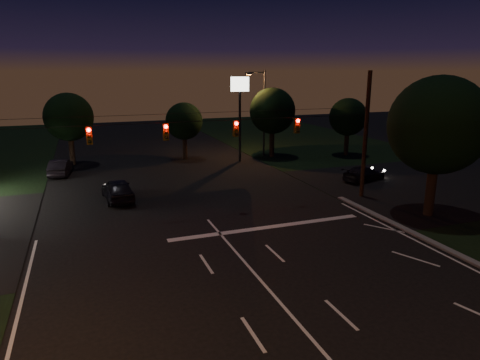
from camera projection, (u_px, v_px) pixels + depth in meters
name	position (u px, v px, depth m)	size (l,w,h in m)	color
ground	(328.00, 357.00, 13.77)	(140.00, 140.00, 0.00)	black
cross_street_right	(436.00, 184.00, 35.01)	(20.00, 16.00, 0.02)	black
stop_bar	(268.00, 227.00, 25.23)	(12.00, 0.50, 0.01)	silver
utility_pole_right	(361.00, 196.00, 31.43)	(0.30, 0.30, 9.00)	black
signal_span	(202.00, 129.00, 26.02)	(24.00, 0.40, 1.56)	black
pole_sign_right	(240.00, 99.00, 42.18)	(1.80, 0.30, 8.40)	black
street_light_right_far	(262.00, 107.00, 45.33)	(2.20, 0.35, 9.00)	black
tree_right_near	(436.00, 126.00, 26.13)	(6.00, 6.00, 8.76)	black
tree_far_b	(69.00, 118.00, 41.00)	(4.60, 4.60, 6.98)	black
tree_far_c	(184.00, 122.00, 43.92)	(3.80, 3.80, 5.86)	black
tree_far_d	(272.00, 111.00, 44.91)	(4.80, 4.80, 7.30)	black
tree_far_e	(348.00, 117.00, 45.92)	(4.00, 4.00, 6.18)	black
car_oncoming_a	(118.00, 190.00, 30.31)	(1.86, 4.61, 1.57)	black
car_oncoming_b	(60.00, 167.00, 37.74)	(1.49, 4.27, 1.41)	black
car_cross	(364.00, 174.00, 35.77)	(1.73, 4.25, 1.23)	black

